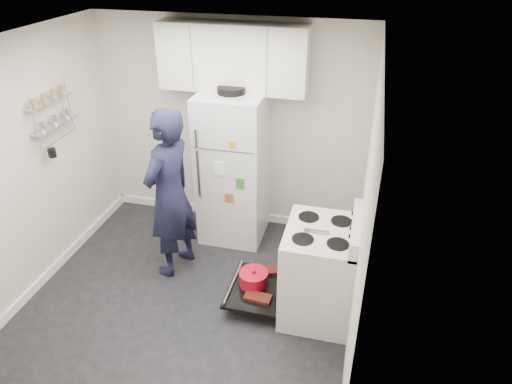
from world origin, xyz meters
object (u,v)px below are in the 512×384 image
(open_oven_door, at_px, (256,284))
(person, at_px, (170,195))
(electric_range, at_px, (318,273))
(refrigerator, at_px, (233,168))

(open_oven_door, height_order, person, person)
(open_oven_door, xyz_separation_m, person, (-0.98, 0.29, 0.73))
(electric_range, relative_size, refrigerator, 0.60)
(open_oven_door, relative_size, refrigerator, 0.38)
(open_oven_door, relative_size, person, 0.38)
(electric_range, distance_m, open_oven_door, 0.67)
(electric_range, height_order, open_oven_door, electric_range)
(electric_range, xyz_separation_m, open_oven_door, (-0.61, 0.02, -0.28))
(electric_range, relative_size, open_oven_door, 1.56)
(electric_range, bearing_deg, open_oven_door, 178.25)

